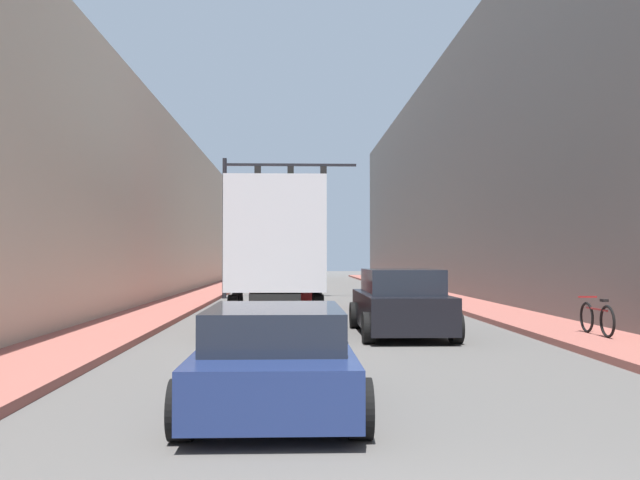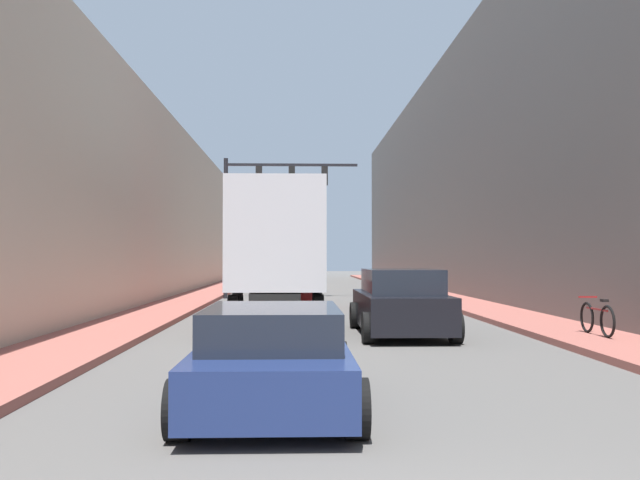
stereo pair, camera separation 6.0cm
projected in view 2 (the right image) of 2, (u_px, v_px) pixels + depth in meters
sidewalk_right at (437, 296)px, 33.84m from camera, size 2.24×80.00×0.15m
sidewalk_left at (198, 297)px, 33.47m from camera, size 2.24×80.00×0.15m
building_right at (522, 165)px, 34.14m from camera, size 6.00×80.00×12.76m
building_left at (111, 208)px, 33.44m from camera, size 6.00×80.00×8.49m
semi_truck at (281, 249)px, 22.57m from camera, size 2.40×12.43×3.87m
sedan_car at (273, 358)px, 9.08m from camera, size 2.11×4.60×1.29m
suv_car at (400, 304)px, 17.54m from camera, size 2.20×4.85×1.63m
traffic_signal_gantry at (261, 199)px, 33.70m from camera, size 6.34×0.35×6.63m
parked_bicycle at (597, 318)px, 16.13m from camera, size 0.44×1.82×0.86m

